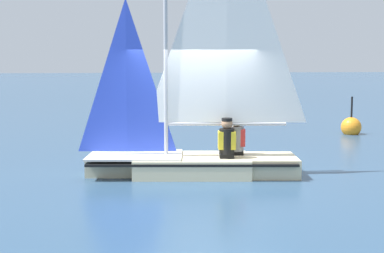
% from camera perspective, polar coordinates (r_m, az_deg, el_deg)
% --- Properties ---
extents(ground_plane, '(260.00, 260.00, 0.00)m').
position_cam_1_polar(ground_plane, '(10.82, 0.00, -5.14)').
color(ground_plane, '#2D4C6B').
extents(sailboat_main, '(4.32, 2.17, 5.67)m').
position_cam_1_polar(sailboat_main, '(10.67, 0.35, -0.40)').
color(sailboat_main, beige).
rests_on(sailboat_main, ground_plane).
extents(sailor_helm, '(0.39, 0.35, 1.16)m').
position_cam_1_polar(sailor_helm, '(10.53, 3.73, -1.99)').
color(sailor_helm, black).
rests_on(sailor_helm, ground_plane).
extents(sailor_crew, '(0.39, 0.35, 1.16)m').
position_cam_1_polar(sailor_crew, '(10.93, 4.75, -1.68)').
color(sailor_crew, black).
rests_on(sailor_crew, ground_plane).
extents(buoy_marker, '(0.64, 0.64, 1.29)m').
position_cam_1_polar(buoy_marker, '(17.72, 16.61, -0.05)').
color(buoy_marker, orange).
rests_on(buoy_marker, ground_plane).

